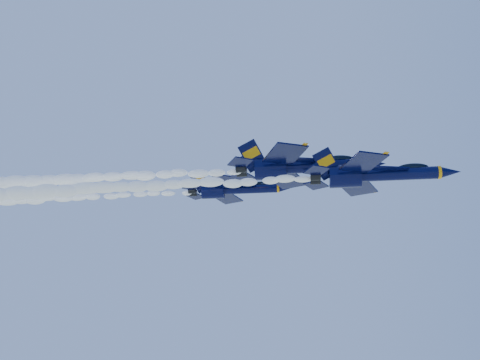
# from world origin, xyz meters

# --- Properties ---
(jet_lead) EXTENTS (17.58, 14.42, 6.53)m
(jet_lead) POSITION_xyz_m (18.89, -10.73, 149.98)
(jet_lead) COLOR black
(smoke_trail_jet_lead) EXTENTS (40.88, 2.10, 1.89)m
(smoke_trail_jet_lead) POSITION_xyz_m (-9.07, -10.73, 149.54)
(smoke_trail_jet_lead) COLOR white
(jet_second) EXTENTS (19.11, 15.67, 7.10)m
(jet_second) POSITION_xyz_m (10.12, -6.63, 153.07)
(jet_second) COLOR black
(smoke_trail_jet_second) EXTENTS (40.88, 2.28, 2.05)m
(smoke_trail_jet_second) POSITION_xyz_m (-18.48, -6.63, 152.62)
(smoke_trail_jet_second) COLOR white
(jet_third) EXTENTS (15.15, 12.43, 5.63)m
(jet_third) POSITION_xyz_m (0.43, 2.58, 153.72)
(jet_third) COLOR black
(smoke_trail_jet_third) EXTENTS (40.88, 1.81, 1.63)m
(smoke_trail_jet_third) POSITION_xyz_m (-26.48, 2.58, 153.31)
(smoke_trail_jet_third) COLOR white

